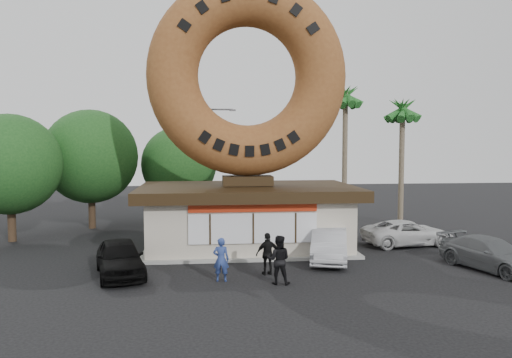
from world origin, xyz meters
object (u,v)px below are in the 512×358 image
Objects in this scene: person_center at (279,260)px; car_black at (120,258)px; car_silver at (329,245)px; donut_shop at (248,214)px; person_right at (268,254)px; person_left at (221,259)px; car_white at (408,233)px; car_grey at (491,254)px; street_lamp at (210,157)px; giant_donut at (247,76)px.

person_center reaches higher than car_black.
donut_shop is at bearing 151.58° from car_silver.
person_right is 6.17m from car_black.
person_left is 0.36× the size of car_white.
person_left is at bearing 163.99° from car_grey.
street_lamp is at bearing 126.67° from car_silver.
giant_donut is 5.35× the size of person_center.
street_lamp is 16.68m from person_left.
person_left is 0.40× the size of car_black.
car_grey is at bearing -16.81° from car_black.
giant_donut is 11.98m from car_white.
car_white is (8.65, -0.28, -1.09)m from donut_shop.
car_white is (14.42, 4.72, -0.08)m from car_black.
giant_donut is 9.77m from person_right.
person_center reaches higher than person_left.
car_black is at bearing 158.64° from car_grey.
street_lamp is 4.16× the size of person_center.
street_lamp reaches higher than person_right.
person_right is 0.37× the size of car_grey.
giant_donut reaches higher than street_lamp.
car_black is (-6.39, 1.89, -0.20)m from person_center.
car_silver is at bearing -43.03° from donut_shop.
car_white is (8.27, 5.20, -0.21)m from person_right.
car_grey is at bearing -170.77° from car_white.
person_left is at bearing -104.32° from donut_shop.
giant_donut is at bearing 90.00° from donut_shop.
car_grey is (11.74, 0.59, -0.19)m from person_left.
street_lamp reaches higher than donut_shop.
person_center is at bearing -84.79° from donut_shop.
donut_shop is 2.34× the size of car_grey.
giant_donut reaches higher than donut_shop.
giant_donut is 10.35m from person_left.
person_center reaches higher than car_white.
giant_donut is (0.00, 0.02, 7.18)m from donut_shop.
street_lamp is at bearing 39.47° from car_white.
donut_shop is 2.51× the size of car_black.
street_lamp is 4.52× the size of person_right.
person_left is 0.92× the size of person_center.
car_grey is 0.99× the size of car_white.
car_black is (-4.16, 1.27, -0.12)m from person_left.
person_left is at bearing -135.46° from car_silver.
person_right is (0.38, -5.48, -0.88)m from donut_shop.
street_lamp is at bearing -67.21° from person_center.
car_silver is (3.16, 2.17, -0.13)m from person_right.
giant_donut is at bearing 151.45° from car_silver.
street_lamp reaches higher than car_white.
person_right is 0.40× the size of car_black.
car_black is 0.93× the size of car_grey.
car_black is at bearing -138.98° from giant_donut.
car_black is at bearing -155.10° from car_silver.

